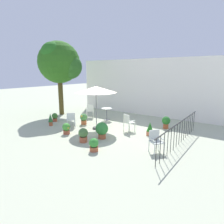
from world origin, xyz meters
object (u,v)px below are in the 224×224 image
Objects in this scene: cafe_table_0 at (107,112)px; potted_plant_6 at (84,119)px; patio_umbrella_0 at (96,90)px; patio_chair_1 at (90,110)px; potted_plant_1 at (94,145)px; patio_chair_2 at (156,140)px; potted_plant_2 at (83,135)px; potted_plant_7 at (150,129)px; patio_chair_3 at (128,121)px; potted_plant_8 at (55,117)px; patio_chair_0 at (71,119)px; potted_plant_0 at (66,128)px; potted_plant_3 at (102,130)px; potted_plant_5 at (166,122)px; shade_tree at (60,62)px; potted_plant_4 at (50,119)px.

potted_plant_6 is at bearing -105.75° from cafe_table_0.
patio_chair_1 is at bearing 139.09° from patio_umbrella_0.
patio_chair_2 is at bearing 33.86° from potted_plant_1.
potted_plant_7 is at bearing 51.74° from potted_plant_2.
potted_plant_2 is at bearing -107.72° from patio_chair_3.
patio_chair_0 is at bearing -9.40° from potted_plant_8.
potted_plant_3 is at bearing 15.60° from potted_plant_0.
cafe_table_0 reaches higher than potted_plant_1.
potted_plant_0 is at bearing -72.97° from potted_plant_6.
patio_chair_3 is 2.88m from potted_plant_6.
potted_plant_2 is 2.98m from potted_plant_6.
potted_plant_3 is 1.15× the size of potted_plant_5.
potted_plant_5 reaches higher than potted_plant_2.
potted_plant_1 is 0.82× the size of potted_plant_6.
potted_plant_8 is at bearing 170.60° from patio_chair_0.
patio_chair_3 reaches higher than potted_plant_3.
potted_plant_8 is at bearing -169.26° from patio_chair_3.
patio_chair_3 reaches higher than potted_plant_7.
patio_chair_3 is 3.04m from potted_plant_1.
patio_chair_1 is 1.43× the size of potted_plant_2.
patio_chair_0 reaches higher than potted_plant_5.
patio_chair_1 is 4.73m from potted_plant_2.
patio_chair_1 is at bearing 106.56° from patio_chair_0.
cafe_table_0 is 3.82m from potted_plant_7.
potted_plant_2 is at bearing -32.15° from shade_tree.
potted_plant_2 is (-1.05, 0.50, 0.07)m from potted_plant_1.
patio_chair_2 reaches higher than potted_plant_3.
shade_tree is 3.98m from patio_chair_1.
patio_umbrella_0 is at bearing 23.93° from patio_chair_0.
potted_plant_1 is at bearing -22.69° from potted_plant_8.
potted_plant_6 reaches higher than potted_plant_8.
potted_plant_3 reaches higher than potted_plant_6.
cafe_table_0 is at bearing 151.52° from patio_chair_3.
potted_plant_7 is (2.87, 0.65, -1.82)m from patio_umbrella_0.
potted_plant_5 is 1.25× the size of potted_plant_8.
patio_chair_3 is 1.72× the size of potted_plant_1.
potted_plant_5 is at bearing 25.10° from potted_plant_6.
patio_umbrella_0 is 2.59m from cafe_table_0.
patio_chair_1 reaches higher than potted_plant_7.
potted_plant_3 is (1.96, -2.97, -0.11)m from cafe_table_0.
patio_chair_2 is 1.11× the size of potted_plant_3.
potted_plant_7 is (7.29, -0.74, -3.40)m from shade_tree.
potted_plant_4 is (1.84, -2.45, -3.32)m from shade_tree.
potted_plant_1 is at bearing -16.84° from potted_plant_4.
potted_plant_4 is 1.07× the size of potted_plant_5.
cafe_table_0 is 1.17× the size of potted_plant_7.
patio_chair_2 is 7.09m from potted_plant_8.
patio_chair_2 is 4.56m from potted_plant_0.
potted_plant_7 is (3.50, 2.23, 0.02)m from potted_plant_0.
potted_plant_5 is at bearing 75.66° from potted_plant_1.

